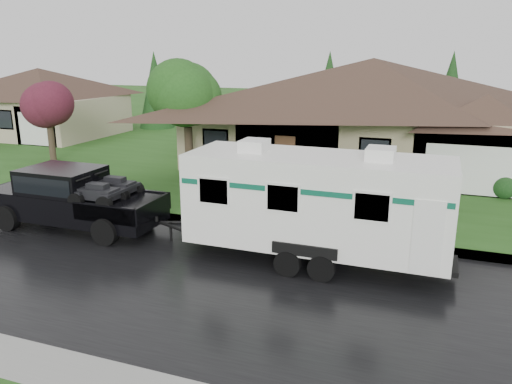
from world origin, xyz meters
TOP-DOWN VIEW (x-y plane):
  - ground at (0.00, 0.00)m, footprint 140.00×140.00m
  - road at (0.00, -2.00)m, footprint 140.00×8.00m
  - curb at (0.00, 2.25)m, footprint 140.00×0.50m
  - lawn at (0.00, 15.00)m, footprint 140.00×26.00m
  - house_main at (2.29, 13.84)m, footprint 19.44×10.80m
  - house_far at (-21.78, 15.85)m, footprint 10.80×8.64m
  - tree_left_green at (-5.70, 7.82)m, footprint 3.37×3.37m
  - tree_red at (-14.51, 8.44)m, footprint 2.76×2.76m
  - shrub_row at (2.00, 9.30)m, footprint 13.60×1.00m
  - pickup_truck at (-6.47, 0.32)m, footprint 6.42×2.44m
  - travel_trailer at (2.35, 0.32)m, footprint 7.92×2.78m

SIDE VIEW (x-z plane):
  - ground at x=0.00m, z-range 0.00..0.00m
  - road at x=0.00m, z-range 0.00..0.01m
  - curb at x=0.00m, z-range 0.00..0.15m
  - lawn at x=0.00m, z-range 0.00..0.15m
  - shrub_row at x=2.00m, z-range 0.15..1.15m
  - pickup_truck at x=-6.47m, z-range 0.08..2.22m
  - travel_trailer at x=2.35m, z-range 0.11..3.66m
  - house_far at x=-21.78m, z-range 0.07..5.87m
  - tree_red at x=-14.51m, z-range 1.03..5.60m
  - house_main at x=2.29m, z-range 0.14..7.04m
  - tree_left_green at x=-5.70m, z-range 1.23..6.81m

